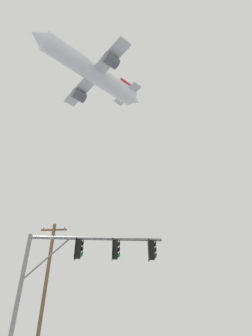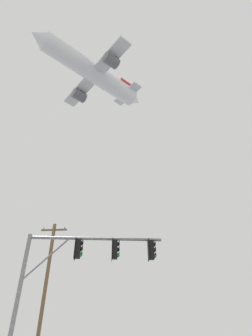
{
  "view_description": "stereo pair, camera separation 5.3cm",
  "coord_description": "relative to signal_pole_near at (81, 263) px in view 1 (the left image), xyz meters",
  "views": [
    {
      "loc": [
        -0.48,
        -4.86,
        1.21
      ],
      "look_at": [
        -1.84,
        16.77,
        15.73
      ],
      "focal_mm": 29.82,
      "sensor_mm": 36.0,
      "label": 1
    },
    {
      "loc": [
        -0.42,
        -4.86,
        1.21
      ],
      "look_at": [
        -1.84,
        16.77,
        15.73
      ],
      "focal_mm": 29.82,
      "sensor_mm": 36.0,
      "label": 2
    }
  ],
  "objects": [
    {
      "name": "signal_pole_near",
      "position": [
        0.0,
        0.0,
        0.0
      ],
      "size": [
        6.63,
        1.03,
        6.19
      ],
      "color": "gray",
      "rests_on": "ground"
    },
    {
      "name": "utility_pole",
      "position": [
        -4.48,
        8.63,
        0.72
      ],
      "size": [
        2.2,
        0.28,
        10.45
      ],
      "color": "brown",
      "rests_on": "ground"
    },
    {
      "name": "airplane",
      "position": [
        -5.87,
        21.08,
        42.41
      ],
      "size": [
        20.28,
        19.74,
        6.87
      ],
      "color": "white"
    }
  ]
}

